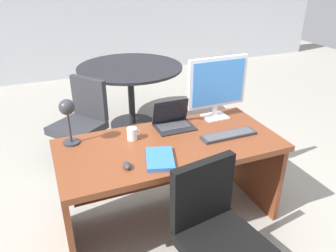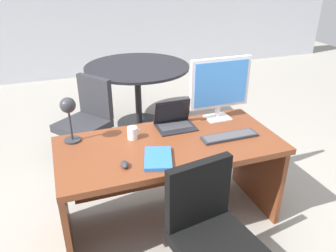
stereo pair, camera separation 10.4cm
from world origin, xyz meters
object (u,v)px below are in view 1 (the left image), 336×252
(laptop, at_px, (172,118))
(coffee_mug, at_px, (132,134))
(monitor, at_px, (217,84))
(desk_lamp, at_px, (68,113))
(desk, at_px, (168,162))
(book, at_px, (160,159))
(meeting_chair_near, at_px, (82,129))
(office_chair, at_px, (216,245))
(keyboard, at_px, (229,135))
(meeting_table, at_px, (131,81))
(mouse, at_px, (127,165))

(laptop, bearing_deg, coffee_mug, -164.23)
(monitor, height_order, desk_lamp, monitor)
(desk, bearing_deg, book, -122.74)
(monitor, distance_m, meeting_chair_near, 1.58)
(laptop, xyz_separation_m, office_chair, (-0.10, -0.94, -0.44))
(office_chair, distance_m, meeting_chair_near, 2.01)
(laptop, height_order, keyboard, laptop)
(book, bearing_deg, desk, 57.26)
(monitor, bearing_deg, office_chair, -117.84)
(book, bearing_deg, monitor, 34.03)
(office_chair, bearing_deg, book, 110.57)
(monitor, height_order, office_chair, monitor)
(meeting_chair_near, bearing_deg, meeting_table, 37.37)
(office_chair, bearing_deg, laptop, 83.88)
(book, xyz_separation_m, office_chair, (0.18, -0.48, -0.39))
(mouse, bearing_deg, meeting_chair_near, 93.69)
(monitor, xyz_separation_m, book, (-0.68, -0.46, -0.28))
(laptop, distance_m, office_chair, 1.04)
(laptop, height_order, meeting_chair_near, laptop)
(laptop, xyz_separation_m, coffee_mug, (-0.36, -0.10, -0.02))
(mouse, distance_m, meeting_table, 2.11)
(meeting_table, bearing_deg, meeting_chair_near, -142.63)
(desk, relative_size, laptop, 5.42)
(laptop, bearing_deg, meeting_chair_near, 120.95)
(desk, relative_size, coffee_mug, 16.04)
(mouse, bearing_deg, monitor, 27.06)
(book, bearing_deg, coffee_mug, 103.32)
(desk, height_order, desk_lamp, desk_lamp)
(laptop, bearing_deg, book, -121.79)
(desk, distance_m, monitor, 0.75)
(keyboard, distance_m, office_chair, 0.83)
(laptop, relative_size, mouse, 3.52)
(laptop, distance_m, mouse, 0.69)
(mouse, distance_m, book, 0.23)
(monitor, relative_size, desk_lamp, 1.47)
(desk, xyz_separation_m, monitor, (0.52, 0.22, 0.49))
(desk, height_order, monitor, monitor)
(desk, height_order, mouse, mouse)
(book, height_order, meeting_chair_near, meeting_chair_near)
(mouse, distance_m, coffee_mug, 0.39)
(desk_lamp, bearing_deg, keyboard, -15.84)
(desk, distance_m, laptop, 0.36)
(monitor, height_order, meeting_chair_near, monitor)
(meeting_table, bearing_deg, mouse, -106.95)
(keyboard, bearing_deg, coffee_mug, 161.44)
(monitor, distance_m, book, 0.87)
(desk, bearing_deg, meeting_table, 82.56)
(mouse, relative_size, office_chair, 0.10)
(desk_lamp, bearing_deg, laptop, 1.22)
(mouse, bearing_deg, laptop, 42.01)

